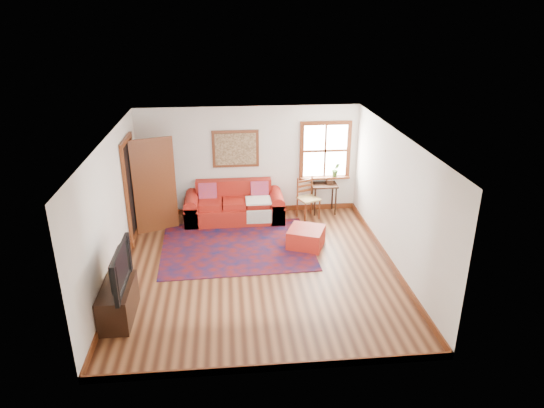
{
  "coord_description": "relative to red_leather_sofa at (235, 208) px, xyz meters",
  "views": [
    {
      "loc": [
        -0.5,
        -7.86,
        4.5
      ],
      "look_at": [
        0.32,
        0.6,
        1.05
      ],
      "focal_mm": 32.0,
      "sensor_mm": 36.0,
      "label": 1
    }
  ],
  "objects": [
    {
      "name": "persian_rug",
      "position": [
        0.0,
        -1.37,
        -0.28
      ],
      "size": [
        3.08,
        2.5,
        0.02
      ],
      "primitive_type": "cube",
      "rotation": [
        0.0,
        0.0,
        0.03
      ],
      "color": "#5E0F0D",
      "rests_on": "ground"
    },
    {
      "name": "side_table",
      "position": [
        2.1,
        0.21,
        0.29
      ],
      "size": [
        0.59,
        0.44,
        0.7
      ],
      "color": "black",
      "rests_on": "ground"
    },
    {
      "name": "doorway",
      "position": [
        -1.84,
        -0.54,
        0.78
      ],
      "size": [
        0.89,
        1.08,
        2.14
      ],
      "color": "black",
      "rests_on": "ground"
    },
    {
      "name": "candle_hurricane",
      "position": [
        -1.84,
        -3.27,
        0.36
      ],
      "size": [
        0.12,
        0.12,
        0.18
      ],
      "color": "silver",
      "rests_on": "media_cabinet"
    },
    {
      "name": "ground",
      "position": [
        0.37,
        -2.32,
        -0.29
      ],
      "size": [
        5.5,
        5.5,
        0.0
      ],
      "primitive_type": "plane",
      "color": "#422011",
      "rests_on": "ground"
    },
    {
      "name": "red_leather_sofa",
      "position": [
        0.0,
        0.0,
        0.0
      ],
      "size": [
        2.21,
        0.91,
        0.87
      ],
      "color": "maroon",
      "rests_on": "ground"
    },
    {
      "name": "red_ottoman",
      "position": [
        1.4,
        -1.48,
        -0.09
      ],
      "size": [
        0.88,
        0.88,
        0.38
      ],
      "primitive_type": "cube",
      "rotation": [
        0.0,
        0.0,
        -0.39
      ],
      "color": "maroon",
      "rests_on": "ground"
    },
    {
      "name": "room_envelope",
      "position": [
        0.37,
        -2.3,
        1.36
      ],
      "size": [
        5.04,
        5.54,
        2.52
      ],
      "color": "silver",
      "rests_on": "ground"
    },
    {
      "name": "framed_artwork",
      "position": [
        0.07,
        0.39,
        1.26
      ],
      "size": [
        1.05,
        0.07,
        0.85
      ],
      "color": "#652F15",
      "rests_on": "ground"
    },
    {
      "name": "window",
      "position": [
        2.15,
        0.39,
        1.03
      ],
      "size": [
        1.18,
        0.2,
        1.38
      ],
      "color": "white",
      "rests_on": "ground"
    },
    {
      "name": "television",
      "position": [
        -1.87,
        -3.65,
        0.6
      ],
      "size": [
        0.15,
        1.13,
        0.65
      ],
      "primitive_type": "imported",
      "rotation": [
        0.0,
        0.0,
        1.57
      ],
      "color": "black",
      "rests_on": "media_cabinet"
    },
    {
      "name": "ladder_back_chair",
      "position": [
        1.66,
        -0.02,
        0.22
      ],
      "size": [
        0.56,
        0.55,
        0.94
      ],
      "color": "tan",
      "rests_on": "ground"
    },
    {
      "name": "media_cabinet",
      "position": [
        -1.89,
        -3.63,
        -0.01
      ],
      "size": [
        0.46,
        1.02,
        0.56
      ],
      "primitive_type": "cube",
      "color": "black",
      "rests_on": "ground"
    }
  ]
}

